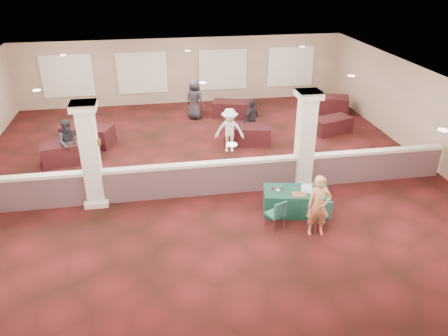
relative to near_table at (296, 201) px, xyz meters
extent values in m
plane|color=#451113|center=(-2.30, 3.00, -0.36)|extent=(16.00, 16.00, 0.00)
cube|color=#8C6E60|center=(-2.30, 11.00, 1.24)|extent=(16.00, 0.04, 3.20)
cube|color=#8C6E60|center=(-2.30, -5.00, 1.24)|extent=(16.00, 0.04, 3.20)
cube|color=#8C6E60|center=(5.70, 3.00, 1.24)|extent=(0.04, 16.00, 3.20)
cube|color=silver|center=(-2.30, 3.00, 2.84)|extent=(16.00, 16.00, 0.02)
cube|color=brown|center=(-2.30, 1.50, 0.14)|extent=(15.60, 0.20, 1.00)
cube|color=beige|center=(-2.30, 1.50, 0.69)|extent=(15.60, 0.28, 0.10)
cube|color=silver|center=(-5.80, 1.50, 1.24)|extent=(0.50, 0.50, 3.20)
cube|color=silver|center=(-5.80, 1.50, -0.28)|extent=(0.70, 0.70, 0.16)
cube|color=silver|center=(-5.80, 1.50, 2.74)|extent=(0.72, 0.72, 0.20)
cube|color=silver|center=(0.70, 1.50, 1.24)|extent=(0.50, 0.50, 3.20)
cube|color=silver|center=(0.70, 1.50, -0.28)|extent=(0.70, 0.70, 0.16)
cube|color=silver|center=(0.70, 1.50, 2.74)|extent=(0.72, 0.72, 0.20)
cylinder|color=brown|center=(-6.08, 1.50, 1.64)|extent=(0.12, 0.12, 0.18)
cylinder|color=white|center=(-6.08, 1.50, 1.64)|extent=(0.09, 0.09, 0.10)
cylinder|color=brown|center=(-5.52, 1.50, 1.64)|extent=(0.12, 0.12, 0.18)
cylinder|color=white|center=(-5.52, 1.50, 1.64)|extent=(0.09, 0.09, 0.10)
cube|color=#0E3628|center=(0.00, 0.00, 0.00)|extent=(2.00, 1.29, 0.71)
cube|color=#1F5A5C|center=(0.35, -0.97, 0.12)|extent=(0.55, 0.55, 0.06)
cube|color=#1F5A5C|center=(0.39, -1.18, 0.38)|extent=(0.46, 0.13, 0.46)
cylinder|color=gray|center=(0.19, -1.20, -0.14)|extent=(0.03, 0.03, 0.44)
cylinder|color=gray|center=(0.58, -1.13, -0.14)|extent=(0.03, 0.03, 0.44)
cylinder|color=gray|center=(0.12, -0.80, -0.14)|extent=(0.03, 0.03, 0.44)
cylinder|color=gray|center=(0.51, -0.74, -0.14)|extent=(0.03, 0.03, 0.44)
cube|color=#1F5A5C|center=(-0.82, -0.68, 0.08)|extent=(0.58, 0.58, 0.06)
cube|color=#1F5A5C|center=(-0.73, -0.86, 0.32)|extent=(0.40, 0.22, 0.42)
cylinder|color=gray|center=(-0.91, -0.92, -0.15)|extent=(0.03, 0.03, 0.40)
cylinder|color=gray|center=(-0.58, -0.77, -0.15)|extent=(0.03, 0.03, 0.40)
cylinder|color=gray|center=(-1.06, -0.59, -0.15)|extent=(0.03, 0.03, 0.40)
cylinder|color=gray|center=(-0.73, -0.44, -0.15)|extent=(0.03, 0.03, 0.40)
imported|color=#EC9F66|center=(0.22, -1.15, 0.51)|extent=(0.67, 0.49, 1.72)
cube|color=black|center=(-7.01, 4.68, 0.03)|extent=(2.07, 1.33, 0.78)
cube|color=black|center=(-0.30, 5.27, 0.01)|extent=(1.95, 1.22, 0.74)
cube|color=black|center=(3.50, 5.80, -0.03)|extent=(1.79, 1.25, 0.66)
cube|color=black|center=(-6.51, 6.20, 0.04)|extent=(2.15, 1.61, 0.78)
cube|color=black|center=(-0.30, 8.54, 0.00)|extent=(1.93, 1.36, 0.71)
cube|color=black|center=(4.20, 8.25, 0.05)|extent=(2.20, 1.61, 0.80)
imported|color=black|center=(-6.90, 4.43, 0.50)|extent=(0.89, 0.60, 1.71)
imported|color=white|center=(-1.12, 4.66, 0.50)|extent=(1.17, 0.72, 1.70)
imported|color=black|center=(0.00, 5.82, 0.45)|extent=(1.00, 0.98, 1.62)
imported|color=black|center=(-2.02, 8.53, 0.54)|extent=(0.98, 0.95, 1.80)
cube|color=silver|center=(0.28, -0.11, 0.36)|extent=(0.36, 0.29, 0.02)
cube|color=silver|center=(0.30, 0.00, 0.48)|extent=(0.32, 0.08, 0.21)
cube|color=silver|center=(0.30, 0.00, 0.47)|extent=(0.29, 0.06, 0.19)
cube|color=#B8681D|center=(0.00, -0.25, 0.37)|extent=(0.44, 0.37, 0.03)
sphere|color=#EFE3C4|center=(-0.54, 0.02, 0.41)|extent=(0.11, 0.11, 0.11)
sphere|color=maroon|center=(-0.66, 0.19, 0.40)|extent=(0.10, 0.10, 0.10)
sphere|color=#45454A|center=(-0.41, 0.20, 0.41)|extent=(0.10, 0.10, 0.10)
cube|color=red|center=(0.56, -0.40, 0.36)|extent=(0.12, 0.05, 0.01)
camera|label=1|loc=(-3.92, -10.47, 6.56)|focal=35.00mm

